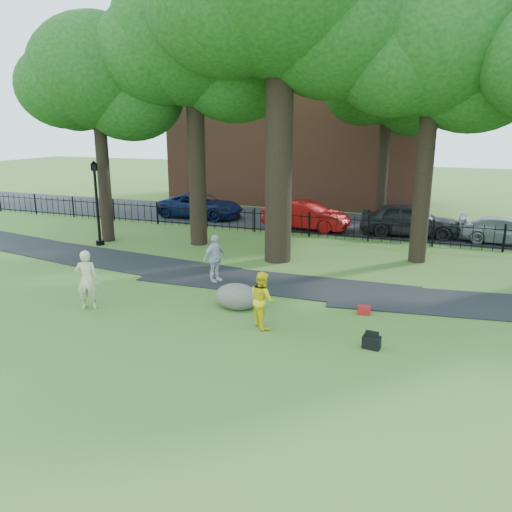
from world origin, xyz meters
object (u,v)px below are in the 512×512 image
at_px(lamppost, 97,204).
at_px(boulder, 237,295).
at_px(woman, 87,280).
at_px(red_sedan, 306,215).
at_px(man, 262,299).

bearing_deg(lamppost, boulder, -51.39).
bearing_deg(woman, red_sedan, -127.98).
bearing_deg(red_sedan, lamppost, 136.11).
xyz_separation_m(woman, man, (5.55, 0.60, -0.13)).
height_order(lamppost, red_sedan, lamppost).
height_order(man, boulder, man).
relative_size(man, lamppost, 0.41).
xyz_separation_m(woman, lamppost, (-5.15, 7.12, 1.01)).
xyz_separation_m(boulder, red_sedan, (-1.27, 12.44, 0.35)).
bearing_deg(lamppost, woman, -75.86).
bearing_deg(boulder, lamppost, 150.34).
bearing_deg(boulder, red_sedan, 95.83).
distance_m(man, lamppost, 12.57).
relative_size(woman, lamppost, 0.47).
xyz_separation_m(man, lamppost, (-10.70, 6.51, 1.14)).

